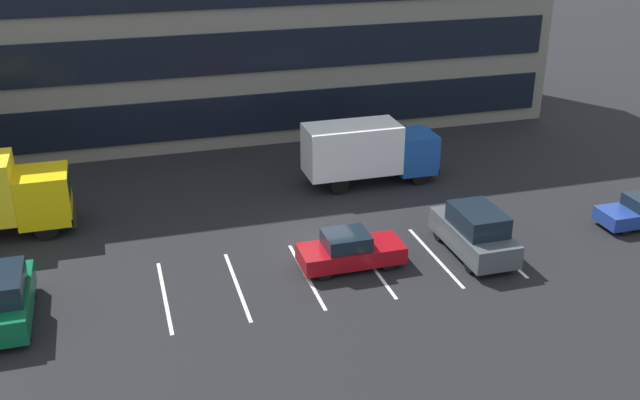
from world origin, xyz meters
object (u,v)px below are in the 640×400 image
(suv_charcoal, at_px, (475,232))
(sedan_maroon, at_px, (350,251))
(suv_forest, at_px, (2,298))
(box_truck_blue, at_px, (368,150))

(suv_charcoal, height_order, sedan_maroon, suv_charcoal)
(suv_charcoal, relative_size, suv_forest, 1.03)
(box_truck_blue, height_order, suv_charcoal, box_truck_blue)
(box_truck_blue, relative_size, suv_charcoal, 1.49)
(suv_charcoal, bearing_deg, suv_forest, 179.99)
(box_truck_blue, bearing_deg, sedan_maroon, -114.35)
(box_truck_blue, xyz_separation_m, suv_forest, (-16.83, -8.62, -0.83))
(sedan_maroon, relative_size, suv_forest, 0.95)
(suv_charcoal, relative_size, sedan_maroon, 1.09)
(box_truck_blue, relative_size, suv_forest, 1.54)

